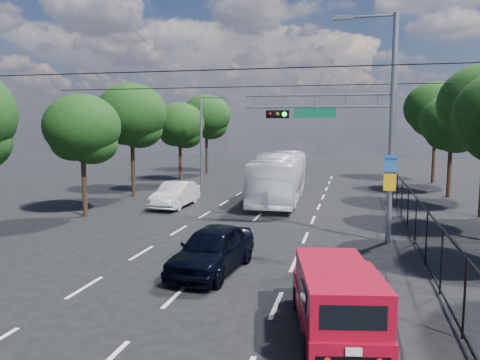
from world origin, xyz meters
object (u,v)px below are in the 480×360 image
(signal_mast, at_px, (362,119))
(red_pickup, at_px, (336,297))
(navy_hatchback, at_px, (212,249))
(white_van, at_px, (175,195))
(white_bus, at_px, (280,177))

(signal_mast, height_order, red_pickup, signal_mast)
(navy_hatchback, distance_m, white_van, 12.93)
(navy_hatchback, height_order, white_van, navy_hatchback)
(signal_mast, bearing_deg, navy_hatchback, -131.47)
(signal_mast, xyz_separation_m, white_van, (-10.78, 5.97, -4.49))
(red_pickup, distance_m, navy_hatchback, 5.81)
(white_bus, bearing_deg, red_pickup, -79.42)
(white_van, bearing_deg, white_bus, 33.92)
(signal_mast, distance_m, white_van, 13.12)
(signal_mast, relative_size, red_pickup, 1.92)
(signal_mast, distance_m, white_bus, 11.57)
(white_bus, bearing_deg, navy_hatchback, -91.90)
(red_pickup, bearing_deg, white_bus, 102.74)
(red_pickup, bearing_deg, white_van, 123.38)
(red_pickup, distance_m, white_van, 18.49)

